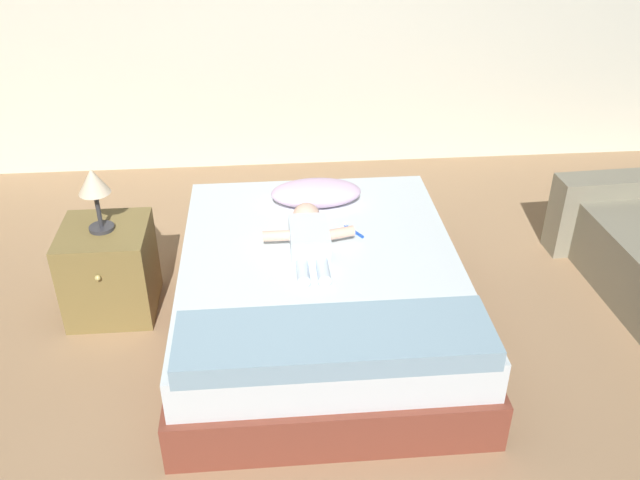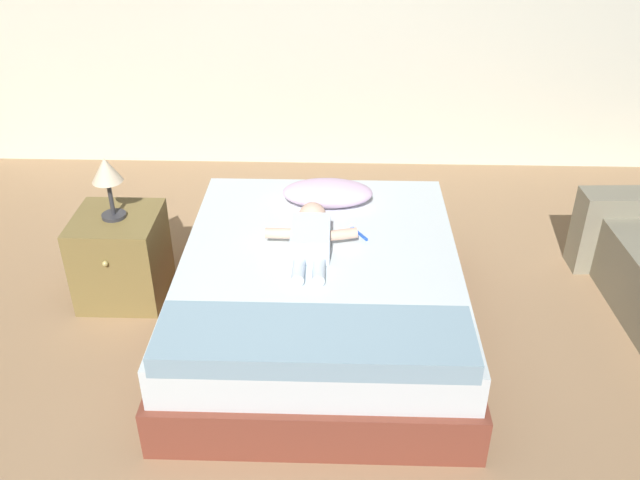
% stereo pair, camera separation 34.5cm
% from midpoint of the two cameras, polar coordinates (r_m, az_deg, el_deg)
% --- Properties ---
extents(ground_plane, '(8.00, 8.00, 0.00)m').
position_cam_midpoint_polar(ground_plane, '(3.21, -6.51, -16.36)').
color(ground_plane, '#A27E59').
extents(bed, '(1.49, 1.86, 0.47)m').
position_cam_midpoint_polar(bed, '(3.64, -2.72, -4.67)').
color(bed, brown).
rests_on(bed, ground_plane).
extents(pillow, '(0.52, 0.27, 0.15)m').
position_cam_midpoint_polar(pillow, '(3.96, -2.82, 3.90)').
color(pillow, silver).
rests_on(pillow, bed).
extents(baby, '(0.49, 0.64, 0.15)m').
position_cam_midpoint_polar(baby, '(3.55, -3.72, 0.23)').
color(baby, white).
rests_on(baby, bed).
extents(toothbrush, '(0.10, 0.15, 0.02)m').
position_cam_midpoint_polar(toothbrush, '(3.71, 0.10, 0.75)').
color(toothbrush, blue).
rests_on(toothbrush, bed).
extents(nightstand, '(0.47, 0.50, 0.52)m').
position_cam_midpoint_polar(nightstand, '(4.01, -19.57, -2.44)').
color(nightstand, olive).
rests_on(nightstand, ground_plane).
extents(lamp, '(0.17, 0.17, 0.36)m').
position_cam_midpoint_polar(lamp, '(3.76, -20.96, 4.18)').
color(lamp, '#333338').
rests_on(lamp, nightstand).
extents(blanket, '(1.34, 0.39, 0.10)m').
position_cam_midpoint_polar(blanket, '(2.88, -2.20, -8.51)').
color(blanket, '#83A4B6').
rests_on(blanket, bed).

